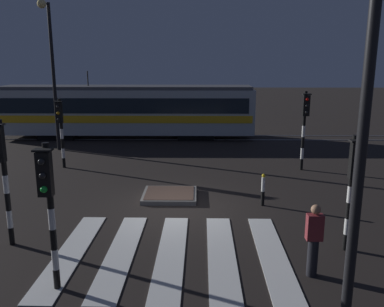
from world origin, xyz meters
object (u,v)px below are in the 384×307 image
traffic_light_kerb_mid_left (48,197)px  pedestrian_waiting_at_kerb (314,240)px  traffic_light_corner_near_right (353,177)px  street_lamp_trackside_left (51,59)px  street_lamp_near_kerb (377,58)px  bollard_island_edge (263,190)px  traffic_light_corner_far_left (60,123)px  traffic_light_corner_far_right (305,119)px  traffic_light_corner_near_left (2,165)px  tram (127,110)px

traffic_light_kerb_mid_left → pedestrian_waiting_at_kerb: size_ratio=1.88×
traffic_light_corner_near_right → street_lamp_trackside_left: (-11.42, 11.69, 2.83)m
street_lamp_near_kerb → bollard_island_edge: 8.11m
street_lamp_near_kerb → pedestrian_waiting_at_kerb: (0.01, 2.33, -3.96)m
traffic_light_corner_far_left → traffic_light_corner_near_right: 12.81m
traffic_light_corner_far_right → pedestrian_waiting_at_kerb: (-2.06, -9.05, -1.43)m
traffic_light_corner_far_right → traffic_light_corner_near_right: (-0.83, -7.85, -0.31)m
traffic_light_corner_near_right → pedestrian_waiting_at_kerb: 2.05m
traffic_light_corner_near_left → traffic_light_kerb_mid_left: traffic_light_corner_near_left is taller
traffic_light_corner_far_left → pedestrian_waiting_at_kerb: traffic_light_corner_far_left is taller
traffic_light_corner_far_left → traffic_light_corner_near_right: (9.94, -8.09, -0.08)m
traffic_light_corner_far_left → tram: tram is taller
bollard_island_edge → street_lamp_near_kerb: bearing=-86.7°
traffic_light_corner_near_left → street_lamp_trackside_left: bearing=102.9°
traffic_light_corner_near_left → tram: 15.29m
tram → pedestrian_waiting_at_kerb: size_ratio=9.26×
pedestrian_waiting_at_kerb → street_lamp_trackside_left: bearing=128.3°
traffic_light_corner_far_right → street_lamp_near_kerb: (-2.06, -11.38, 2.53)m
traffic_light_corner_far_right → tram: tram is taller
street_lamp_trackside_left → bollard_island_edge: bearing=-40.4°
street_lamp_near_kerb → tram: street_lamp_near_kerb is taller
bollard_island_edge → pedestrian_waiting_at_kerb: bearing=-85.0°
traffic_light_corner_near_right → street_lamp_near_kerb: 4.70m
traffic_light_corner_far_right → street_lamp_trackside_left: (-12.25, 3.84, 2.52)m
pedestrian_waiting_at_kerb → bollard_island_edge: (-0.40, 4.55, -0.32)m
traffic_light_corner_near_left → tram: (0.56, 15.27, -0.48)m
traffic_light_kerb_mid_left → traffic_light_corner_far_left: bearing=107.1°
traffic_light_corner_far_right → traffic_light_corner_near_right: bearing=-96.0°
pedestrian_waiting_at_kerb → traffic_light_corner_far_right: bearing=77.2°
traffic_light_corner_far_left → traffic_light_kerb_mid_left: (3.08, -10.00, 0.05)m
traffic_light_corner_far_left → traffic_light_kerb_mid_left: size_ratio=0.98×
traffic_light_corner_far_left → traffic_light_corner_far_right: (10.76, -0.24, 0.24)m
traffic_light_corner_far_right → street_lamp_trackside_left: 13.08m
traffic_light_corner_near_right → traffic_light_corner_near_left: 8.80m
traffic_light_kerb_mid_left → street_lamp_trackside_left: bearing=108.5°
tram → bollard_island_edge: size_ratio=14.27×
traffic_light_corner_near_right → tram: tram is taller
traffic_light_corner_far_left → traffic_light_kerb_mid_left: traffic_light_kerb_mid_left is taller
traffic_light_corner_near_left → traffic_light_kerb_mid_left: (1.93, -2.12, -0.10)m
traffic_light_corner_near_left → pedestrian_waiting_at_kerb: size_ratio=1.97×
traffic_light_corner_far_left → traffic_light_kerb_mid_left: bearing=-72.9°
street_lamp_trackside_left → traffic_light_kerb_mid_left: bearing=-71.5°
street_lamp_trackside_left → traffic_light_corner_near_left: bearing=-77.1°
street_lamp_near_kerb → street_lamp_trackside_left: bearing=123.8°
tram → traffic_light_corner_near_left: bearing=-92.1°
traffic_light_corner_far_left → traffic_light_corner_near_right: bearing=-39.1°
traffic_light_corner_near_left → tram: size_ratio=0.21×
traffic_light_corner_near_right → tram: 17.53m
traffic_light_corner_far_left → traffic_light_corner_near_right: traffic_light_corner_far_left is taller
street_lamp_near_kerb → pedestrian_waiting_at_kerb: street_lamp_near_kerb is taller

